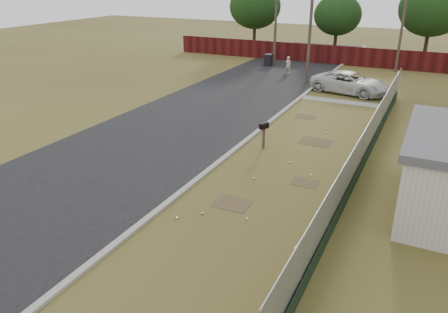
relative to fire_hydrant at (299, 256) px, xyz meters
The scene contains 12 objects.
ground 8.19m from the fire_hydrant, 109.25° to the left, with size 120.00×120.00×0.00m, color brown.
street 18.40m from the fire_hydrant, 120.94° to the left, with size 15.10×60.00×0.12m.
chainlink_fence 8.77m from the fire_hydrant, 87.23° to the left, with size 0.10×27.06×2.02m.
privacy_fence 33.86m from the fire_hydrant, 104.88° to the left, with size 30.00×0.12×1.80m, color #49100F.
utility_poles 29.41m from the fire_hydrant, 102.63° to the left, with size 12.60×8.24×9.00m.
horizon_trees 31.62m from the fire_hydrant, 93.40° to the left, with size 33.32×31.94×7.78m.
fire_hydrant is the anchor object (origin of this frame).
mailbox 9.83m from the fire_hydrant, 117.64° to the left, with size 0.40×0.58×1.35m.
pickup_truck 22.12m from the fire_hydrant, 97.56° to the left, with size 2.57×5.58×1.55m, color silver.
pedestrian 28.22m from the fire_hydrant, 109.15° to the left, with size 0.55×0.36×1.50m, color #CDB197.
trash_bin 31.64m from the fire_hydrant, 112.51° to the left, with size 0.72×0.80×1.10m.
scattered_litter 5.94m from the fire_hydrant, 120.89° to the left, with size 3.45×11.66×0.07m.
Camera 1 is at (5.46, -18.44, 8.16)m, focal length 35.00 mm.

